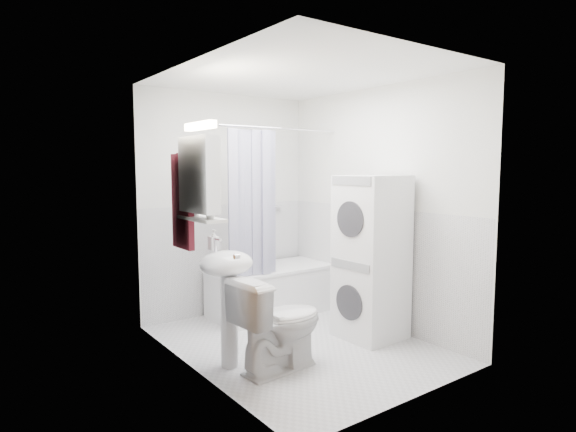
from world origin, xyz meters
TOP-DOWN VIEW (x-y plane):
  - floor at (0.00, 0.00)m, footprint 2.60×2.60m
  - room_walls at (0.00, 0.00)m, footprint 2.60×2.60m
  - wainscot at (0.00, 0.29)m, footprint 1.98×2.58m
  - door at (-0.95, -0.55)m, footprint 0.05×2.00m
  - bathtub at (0.33, 0.92)m, footprint 1.35×0.64m
  - tub_spout at (0.53, 1.25)m, footprint 0.04×0.12m
  - curtain_rod at (0.33, 0.66)m, footprint 1.53×0.02m
  - shower_curtain at (-0.06, 0.66)m, footprint 0.55×0.02m
  - sink at (-0.75, -0.06)m, footprint 0.44×0.37m
  - medicine_cabinet at (-0.90, 0.10)m, footprint 0.13×0.50m
  - shelf at (-0.89, 0.10)m, footprint 0.18×0.54m
  - shower_caddy at (0.58, 1.24)m, footprint 0.22×0.06m
  - towel at (-0.94, 0.35)m, footprint 0.07×0.33m
  - washer_dryer at (0.68, -0.24)m, footprint 0.57×0.55m
  - toilet at (-0.45, -0.34)m, footprint 0.80×0.49m
  - soap_pump at (-0.71, 0.25)m, footprint 0.08×0.17m
  - shelf_bottle at (-0.89, -0.05)m, footprint 0.07×0.18m
  - shelf_cup at (-0.89, 0.22)m, footprint 0.10×0.09m
  - shampoo_a at (0.35, 1.24)m, footprint 0.13×0.17m
  - shampoo_b at (0.47, 1.24)m, footprint 0.08×0.21m

SIDE VIEW (x-z plane):
  - floor at x=0.00m, z-range 0.00..0.00m
  - bathtub at x=0.33m, z-range 0.03..0.54m
  - toilet at x=-0.45m, z-range 0.00..0.75m
  - wainscot at x=0.00m, z-range -0.69..1.89m
  - sink at x=-0.75m, z-range 0.18..1.22m
  - washer_dryer at x=0.68m, z-range 0.00..1.53m
  - tub_spout at x=0.53m, z-range 0.82..0.86m
  - soap_pump at x=-0.71m, z-range 0.91..0.99m
  - door at x=-0.95m, z-range 0.00..2.00m
  - shower_caddy at x=0.58m, z-range 1.14..1.16m
  - shelf at x=-0.89m, z-range 1.19..1.21m
  - shampoo_b at x=0.47m, z-range 1.16..1.24m
  - shampoo_a at x=0.35m, z-range 1.16..1.29m
  - shelf_bottle at x=-0.89m, z-range 1.21..1.28m
  - shower_curtain at x=-0.06m, z-range 0.52..1.98m
  - shelf_cup at x=-0.89m, z-range 1.21..1.31m
  - towel at x=-0.94m, z-range 0.94..1.75m
  - room_walls at x=0.00m, z-range 0.19..2.79m
  - medicine_cabinet at x=-0.90m, z-range 1.21..1.92m
  - curtain_rod at x=0.33m, z-range 1.99..2.01m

